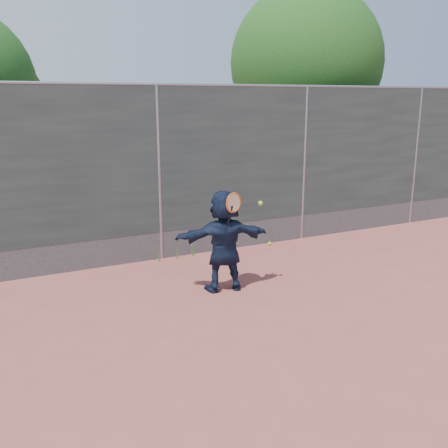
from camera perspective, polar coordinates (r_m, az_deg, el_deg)
name	(u,v)px	position (r m, az deg, el deg)	size (l,w,h in m)	color
ground	(261,342)	(6.04, 4.21, -13.26)	(80.00, 80.00, 0.00)	#9E4C42
player	(224,241)	(7.30, 0.00, -1.92)	(1.40, 0.45, 1.51)	#131D35
ball_ground	(270,244)	(9.74, 5.25, -2.23)	(0.07, 0.07, 0.07)	#ABD830
fence	(159,170)	(8.64, -7.44, 6.11)	(20.00, 0.06, 3.03)	#38423D
swing_action	(236,204)	(7.03, 1.39, 2.30)	(0.66, 0.16, 0.51)	#C84F12
tree_right	(311,68)	(12.77, 9.89, 17.20)	(3.78, 3.60, 5.39)	#382314
weed_clump	(179,251)	(8.95, -5.12, -3.06)	(0.68, 0.07, 0.30)	#387226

